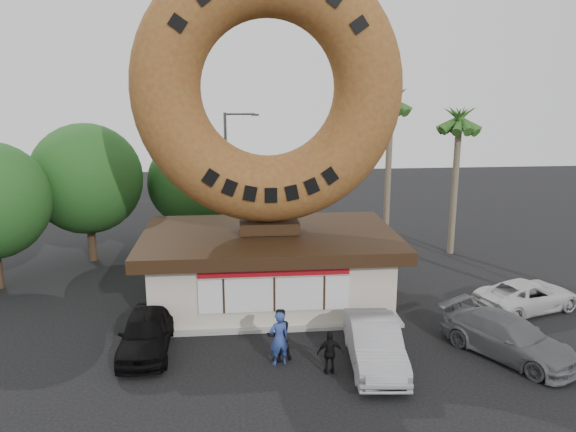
{
  "coord_description": "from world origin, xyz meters",
  "views": [
    {
      "loc": [
        -1.41,
        -17.95,
        9.79
      ],
      "look_at": [
        0.65,
        4.0,
        4.49
      ],
      "focal_mm": 35.0,
      "sensor_mm": 36.0,
      "label": 1
    }
  ],
  "objects_px": {
    "car_black": "(146,332)",
    "person_right": "(330,353)",
    "car_grey": "(508,337)",
    "donut_shop": "(270,265)",
    "person_left": "(279,338)",
    "car_white": "(528,295)",
    "car_silver": "(375,344)",
    "giant_donut": "(268,89)",
    "street_lamp": "(229,171)",
    "person_center": "(279,335)"
  },
  "relations": [
    {
      "from": "donut_shop",
      "to": "car_silver",
      "type": "bearing_deg",
      "value": -61.66
    },
    {
      "from": "giant_donut",
      "to": "car_grey",
      "type": "distance_m",
      "value": 13.48
    },
    {
      "from": "car_black",
      "to": "person_right",
      "type": "bearing_deg",
      "value": -19.94
    },
    {
      "from": "person_left",
      "to": "car_silver",
      "type": "xyz_separation_m",
      "value": [
        3.35,
        -0.32,
        -0.19
      ]
    },
    {
      "from": "car_white",
      "to": "car_grey",
      "type": "bearing_deg",
      "value": 126.5
    },
    {
      "from": "giant_donut",
      "to": "car_black",
      "type": "bearing_deg",
      "value": -137.75
    },
    {
      "from": "person_right",
      "to": "car_grey",
      "type": "height_order",
      "value": "person_right"
    },
    {
      "from": "street_lamp",
      "to": "person_center",
      "type": "xyz_separation_m",
      "value": [
        1.85,
        -15.5,
        -3.51
      ]
    },
    {
      "from": "person_left",
      "to": "car_silver",
      "type": "distance_m",
      "value": 3.37
    },
    {
      "from": "street_lamp",
      "to": "person_right",
      "type": "relative_size",
      "value": 5.2
    },
    {
      "from": "car_black",
      "to": "giant_donut",
      "type": "bearing_deg",
      "value": 41.2
    },
    {
      "from": "car_silver",
      "to": "car_white",
      "type": "height_order",
      "value": "car_silver"
    },
    {
      "from": "person_right",
      "to": "car_white",
      "type": "relative_size",
      "value": 0.32
    },
    {
      "from": "donut_shop",
      "to": "person_left",
      "type": "height_order",
      "value": "donut_shop"
    },
    {
      "from": "giant_donut",
      "to": "car_grey",
      "type": "height_order",
      "value": "giant_donut"
    },
    {
      "from": "donut_shop",
      "to": "street_lamp",
      "type": "bearing_deg",
      "value": 100.5
    },
    {
      "from": "person_left",
      "to": "street_lamp",
      "type": "bearing_deg",
      "value": -102.22
    },
    {
      "from": "person_right",
      "to": "car_white",
      "type": "distance_m",
      "value": 10.67
    },
    {
      "from": "street_lamp",
      "to": "car_white",
      "type": "xyz_separation_m",
      "value": [
        13.09,
        -11.94,
        -3.82
      ]
    },
    {
      "from": "person_center",
      "to": "person_right",
      "type": "bearing_deg",
      "value": 129.09
    },
    {
      "from": "donut_shop",
      "to": "person_center",
      "type": "xyz_separation_m",
      "value": [
        -0.0,
        -5.48,
        -0.79
      ]
    },
    {
      "from": "car_grey",
      "to": "person_left",
      "type": "bearing_deg",
      "value": 147.6
    },
    {
      "from": "donut_shop",
      "to": "person_left",
      "type": "bearing_deg",
      "value": -90.35
    },
    {
      "from": "person_center",
      "to": "car_black",
      "type": "xyz_separation_m",
      "value": [
        -4.85,
        1.09,
        -0.21
      ]
    },
    {
      "from": "car_black",
      "to": "car_white",
      "type": "height_order",
      "value": "car_black"
    },
    {
      "from": "car_silver",
      "to": "donut_shop",
      "type": "bearing_deg",
      "value": 122.77
    },
    {
      "from": "person_center",
      "to": "car_white",
      "type": "height_order",
      "value": "person_center"
    },
    {
      "from": "car_silver",
      "to": "car_grey",
      "type": "height_order",
      "value": "car_silver"
    },
    {
      "from": "street_lamp",
      "to": "car_white",
      "type": "bearing_deg",
      "value": -42.37
    },
    {
      "from": "donut_shop",
      "to": "person_center",
      "type": "relative_size",
      "value": 5.76
    },
    {
      "from": "donut_shop",
      "to": "person_right",
      "type": "relative_size",
      "value": 7.28
    },
    {
      "from": "car_black",
      "to": "car_grey",
      "type": "distance_m",
      "value": 13.27
    },
    {
      "from": "person_right",
      "to": "car_silver",
      "type": "height_order",
      "value": "car_silver"
    },
    {
      "from": "person_center",
      "to": "car_silver",
      "type": "relative_size",
      "value": 0.4
    },
    {
      "from": "donut_shop",
      "to": "car_grey",
      "type": "bearing_deg",
      "value": -35.61
    },
    {
      "from": "giant_donut",
      "to": "person_center",
      "type": "relative_size",
      "value": 5.85
    },
    {
      "from": "car_white",
      "to": "donut_shop",
      "type": "bearing_deg",
      "value": 62.59
    },
    {
      "from": "car_black",
      "to": "car_white",
      "type": "bearing_deg",
      "value": 7.67
    },
    {
      "from": "street_lamp",
      "to": "person_left",
      "type": "bearing_deg",
      "value": -83.45
    },
    {
      "from": "giant_donut",
      "to": "person_right",
      "type": "height_order",
      "value": "giant_donut"
    },
    {
      "from": "car_silver",
      "to": "car_white",
      "type": "bearing_deg",
      "value": 32.52
    },
    {
      "from": "donut_shop",
      "to": "person_left",
      "type": "relative_size",
      "value": 5.63
    },
    {
      "from": "car_grey",
      "to": "car_white",
      "type": "height_order",
      "value": "car_grey"
    },
    {
      "from": "person_right",
      "to": "person_center",
      "type": "bearing_deg",
      "value": -35.72
    },
    {
      "from": "street_lamp",
      "to": "car_black",
      "type": "relative_size",
      "value": 1.79
    },
    {
      "from": "giant_donut",
      "to": "car_white",
      "type": "distance_m",
      "value": 14.42
    },
    {
      "from": "car_silver",
      "to": "car_grey",
      "type": "xyz_separation_m",
      "value": [
        5.01,
        0.19,
        -0.06
      ]
    },
    {
      "from": "giant_donut",
      "to": "car_silver",
      "type": "relative_size",
      "value": 2.34
    },
    {
      "from": "street_lamp",
      "to": "person_left",
      "type": "xyz_separation_m",
      "value": [
        1.82,
        -15.85,
        -3.49
      ]
    },
    {
      "from": "car_white",
      "to": "car_black",
      "type": "bearing_deg",
      "value": 81.03
    }
  ]
}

